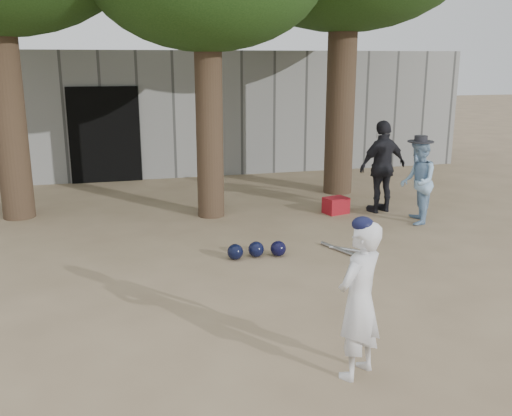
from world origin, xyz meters
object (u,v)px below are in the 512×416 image
object	(u,v)px
spectator_dark	(383,167)
red_bag	(336,205)
spectator_blue	(418,182)
boy_player	(359,300)

from	to	relation	value
spectator_dark	red_bag	distance (m)	1.12
spectator_blue	red_bag	xyz separation A→B (m)	(-1.09, 0.98, -0.58)
red_bag	spectator_blue	bearing A→B (deg)	-41.76
spectator_blue	red_bag	bearing A→B (deg)	-107.54
spectator_dark	red_bag	xyz separation A→B (m)	(-0.86, 0.11, -0.71)
boy_player	spectator_dark	xyz separation A→B (m)	(2.88, 5.20, 0.13)
boy_player	spectator_blue	bearing A→B (deg)	-158.62
red_bag	boy_player	bearing A→B (deg)	-110.83
boy_player	spectator_blue	distance (m)	5.33
spectator_blue	spectator_dark	world-z (taller)	spectator_dark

